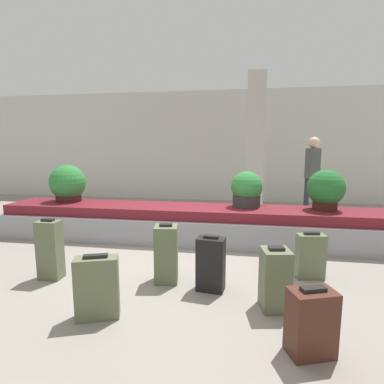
% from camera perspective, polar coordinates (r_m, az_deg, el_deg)
% --- Properties ---
extents(ground_plane, '(18.00, 18.00, 0.00)m').
position_cam_1_polar(ground_plane, '(4.01, -3.15, -14.74)').
color(ground_plane, gray).
extents(back_wall, '(18.00, 0.06, 3.20)m').
position_cam_1_polar(back_wall, '(8.94, 4.20, 8.65)').
color(back_wall, beige).
rests_on(back_wall, ground_plane).
extents(carousel, '(6.81, 0.97, 0.59)m').
position_cam_1_polar(carousel, '(5.14, 0.00, -6.13)').
color(carousel, gray).
rests_on(carousel, ground_plane).
extents(pillar, '(0.40, 0.40, 3.20)m').
position_cam_1_polar(pillar, '(6.94, 11.91, 8.52)').
color(pillar, beige).
rests_on(pillar, ground_plane).
extents(suitcase_0, '(0.30, 0.29, 0.71)m').
position_cam_1_polar(suitcase_0, '(3.61, -4.92, -11.63)').
color(suitcase_0, '#5B6647').
rests_on(suitcase_0, ground_plane).
extents(suitcase_1, '(0.31, 0.32, 0.64)m').
position_cam_1_polar(suitcase_1, '(3.15, 15.54, -15.70)').
color(suitcase_1, '#5B6647').
rests_on(suitcase_1, ground_plane).
extents(suitcase_2, '(0.35, 0.21, 0.58)m').
position_cam_1_polar(suitcase_2, '(3.97, 21.61, -11.29)').
color(suitcase_2, '#5B6647').
rests_on(suitcase_2, ground_plane).
extents(suitcase_3, '(0.43, 0.29, 0.62)m').
position_cam_1_polar(suitcase_3, '(3.04, -17.63, -16.95)').
color(suitcase_3, '#5B6647').
rests_on(suitcase_3, ground_plane).
extents(suitcase_4, '(0.32, 0.23, 0.63)m').
position_cam_1_polar(suitcase_4, '(3.41, 3.60, -13.52)').
color(suitcase_4, black).
rests_on(suitcase_4, ground_plane).
extents(suitcase_5, '(0.39, 0.32, 0.55)m').
position_cam_1_polar(suitcase_5, '(2.65, 21.75, -22.06)').
color(suitcase_5, '#472319').
rests_on(suitcase_5, ground_plane).
extents(suitcase_6, '(0.27, 0.19, 0.74)m').
position_cam_1_polar(suitcase_6, '(4.05, -25.43, -9.90)').
color(suitcase_6, '#5B6647').
rests_on(suitcase_6, ground_plane).
extents(potted_plant_0, '(0.52, 0.52, 0.60)m').
position_cam_1_polar(potted_plant_0, '(5.10, 10.37, 0.38)').
color(potted_plant_0, '#2D2D2D').
rests_on(potted_plant_0, carousel).
extents(potted_plant_1, '(0.65, 0.65, 0.67)m').
position_cam_1_polar(potted_plant_1, '(6.01, -22.58, 1.41)').
color(potted_plant_1, '#381914').
rests_on(potted_plant_1, carousel).
extents(potted_plant_2, '(0.58, 0.58, 0.65)m').
position_cam_1_polar(potted_plant_2, '(5.21, 24.13, 0.38)').
color(potted_plant_2, '#381914').
rests_on(potted_plant_2, carousel).
extents(traveler_0, '(0.36, 0.34, 1.81)m').
position_cam_1_polar(traveler_0, '(7.40, 21.97, 4.19)').
color(traveler_0, '#282833').
rests_on(traveler_0, ground_plane).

